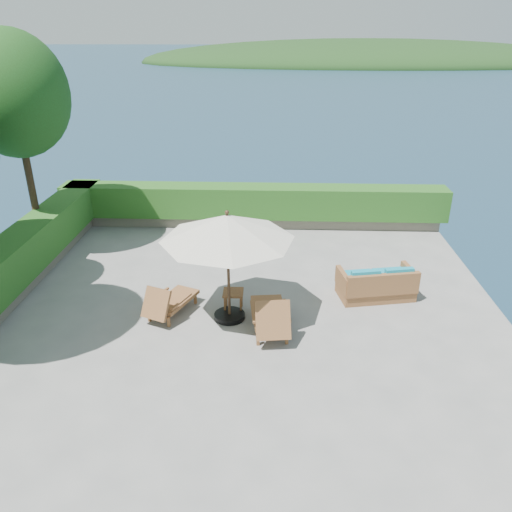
{
  "coord_description": "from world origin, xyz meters",
  "views": [
    {
      "loc": [
        0.74,
        -9.81,
        5.98
      ],
      "look_at": [
        0.3,
        0.8,
        1.1
      ],
      "focal_mm": 35.0,
      "sensor_mm": 36.0,
      "label": 1
    }
  ],
  "objects_px": {
    "lounge_left": "(169,301)",
    "lounge_right": "(270,315)",
    "side_table": "(233,295)",
    "wicker_loveseat": "(377,285)",
    "patio_umbrella": "(227,228)"
  },
  "relations": [
    {
      "from": "lounge_left",
      "to": "wicker_loveseat",
      "type": "distance_m",
      "value": 4.94
    },
    {
      "from": "patio_umbrella",
      "to": "side_table",
      "type": "height_order",
      "value": "patio_umbrella"
    },
    {
      "from": "side_table",
      "to": "lounge_left",
      "type": "bearing_deg",
      "value": -169.2
    },
    {
      "from": "lounge_left",
      "to": "side_table",
      "type": "height_order",
      "value": "lounge_left"
    },
    {
      "from": "patio_umbrella",
      "to": "wicker_loveseat",
      "type": "distance_m",
      "value": 4.06
    },
    {
      "from": "patio_umbrella",
      "to": "lounge_right",
      "type": "distance_m",
      "value": 2.05
    },
    {
      "from": "side_table",
      "to": "wicker_loveseat",
      "type": "xyz_separation_m",
      "value": [
        3.4,
        0.74,
        -0.06
      ]
    },
    {
      "from": "lounge_left",
      "to": "lounge_right",
      "type": "relative_size",
      "value": 0.9
    },
    {
      "from": "patio_umbrella",
      "to": "side_table",
      "type": "distance_m",
      "value": 1.8
    },
    {
      "from": "lounge_left",
      "to": "side_table",
      "type": "distance_m",
      "value": 1.46
    },
    {
      "from": "lounge_right",
      "to": "wicker_loveseat",
      "type": "relative_size",
      "value": 0.93
    },
    {
      "from": "lounge_right",
      "to": "side_table",
      "type": "height_order",
      "value": "lounge_right"
    },
    {
      "from": "side_table",
      "to": "wicker_loveseat",
      "type": "bearing_deg",
      "value": 12.24
    },
    {
      "from": "lounge_right",
      "to": "side_table",
      "type": "relative_size",
      "value": 3.65
    },
    {
      "from": "patio_umbrella",
      "to": "lounge_right",
      "type": "xyz_separation_m",
      "value": [
        0.92,
        -0.51,
        -1.76
      ]
    }
  ]
}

